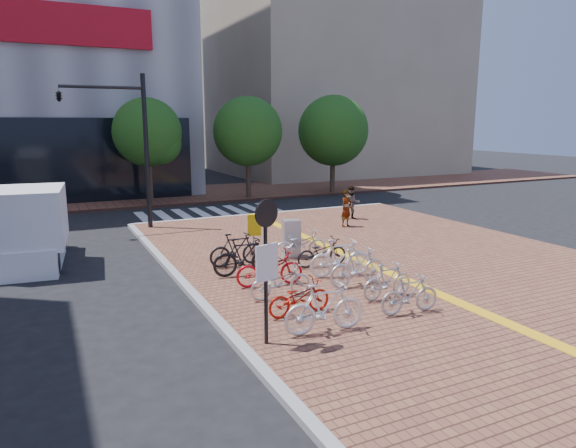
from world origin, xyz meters
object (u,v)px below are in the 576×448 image
pedestrian_a (346,208)px  notice_sign (266,255)px  box_truck (29,228)px  bike_2 (281,281)px  bike_11 (301,244)px  bike_9 (340,258)px  pedestrian_b (352,203)px  bike_7 (388,281)px  bike_5 (236,249)px  bike_8 (358,267)px  bike_4 (244,257)px  bike_10 (322,252)px  bike_3 (270,268)px  yellow_sign (254,230)px  bike_0 (325,308)px  utility_box (291,238)px  bike_1 (299,297)px  bike_6 (410,295)px  traffic_light_pole (108,123)px

pedestrian_a → notice_sign: 12.85m
box_truck → bike_2: bearing=-49.9°
bike_11 → notice_sign: (-3.81, -5.89, 1.46)m
bike_9 → pedestrian_b: size_ratio=1.24×
bike_7 → bike_5: bearing=23.7°
bike_8 → bike_7: bearing=-176.6°
bike_4 → bike_10: bearing=-88.9°
bike_5 → notice_sign: (-1.50, -5.96, 1.41)m
bike_5 → pedestrian_a: pedestrian_a is taller
bike_5 → bike_3: bearing=-176.8°
bike_3 → yellow_sign: yellow_sign is taller
bike_2 → bike_0: bearing=177.7°
bike_4 → yellow_sign: size_ratio=1.19×
bike_8 → notice_sign: notice_sign is taller
bike_2 → utility_box: utility_box is taller
bike_1 → bike_6: bearing=-117.4°
bike_7 → bike_10: size_ratio=0.91×
bike_7 → notice_sign: size_ratio=0.52×
bike_8 → bike_11: 3.38m
bike_11 → bike_1: bearing=158.3°
yellow_sign → notice_sign: notice_sign is taller
bike_5 → bike_8: (2.41, -3.45, 0.01)m
bike_5 → box_truck: size_ratio=0.38×
bike_8 → pedestrian_a: (4.23, 7.37, 0.26)m
bike_7 → bike_11: bearing=-1.8°
bike_1 → bike_3: 2.39m
bike_5 → traffic_light_pole: (-2.83, 7.59, 4.02)m
bike_1 → pedestrian_b: size_ratio=1.06×
bike_2 → traffic_light_pole: size_ratio=0.26×
bike_1 → bike_10: (2.60, 3.50, 0.03)m
bike_4 → bike_6: (2.48, -4.75, -0.10)m
bike_1 → pedestrian_a: (6.75, 8.66, 0.38)m
pedestrian_a → yellow_sign: (-6.00, -3.87, 0.32)m
bike_3 → pedestrian_a: pedestrian_a is taller
bike_0 → yellow_sign: size_ratio=1.16×
bike_4 → utility_box: 2.67m
bike_3 → bike_9: bike_9 is taller
bike_2 → bike_7: bike_7 is taller
bike_10 → traffic_light_pole: size_ratio=0.27×
utility_box → bike_0: bearing=-109.7°
bike_9 → bike_11: bike_9 is taller
bike_9 → utility_box: (-0.30, 2.77, 0.06)m
bike_7 → bike_8: size_ratio=0.87×
bike_3 → traffic_light_pole: size_ratio=0.29×
pedestrian_b → utility_box: pedestrian_b is taller
yellow_sign → bike_0: bearing=-97.1°
bike_9 → traffic_light_pole: size_ratio=0.29×
bike_9 → box_truck: bearing=64.0°
bike_0 → notice_sign: 1.96m
traffic_light_pole → pedestrian_a: bearing=-21.2°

